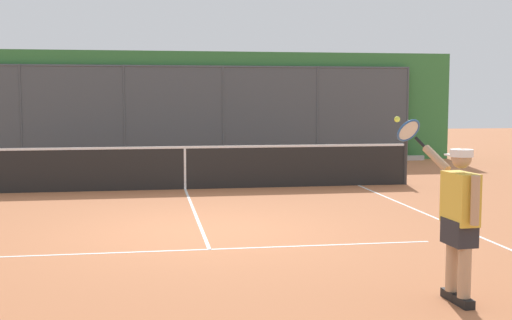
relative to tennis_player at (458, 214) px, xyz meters
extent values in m
plane|color=#B76B42|center=(2.24, -3.94, -0.89)|extent=(60.00, 60.00, 0.00)
cube|color=white|center=(2.24, -2.72, -0.89)|extent=(6.25, 0.05, 0.01)
cube|color=white|center=(-1.77, -3.26, -0.89)|extent=(0.05, 10.85, 0.01)
cube|color=white|center=(2.24, -5.70, -0.89)|extent=(0.05, 5.97, 0.01)
cylinder|color=#474C51|center=(-5.25, -14.48, 0.61)|extent=(0.07, 0.07, 3.00)
cylinder|color=#474C51|center=(-2.26, -14.48, 0.61)|extent=(0.07, 0.07, 3.00)
cylinder|color=#474C51|center=(0.74, -14.48, 0.61)|extent=(0.07, 0.07, 3.00)
cylinder|color=#474C51|center=(3.73, -14.48, 0.61)|extent=(0.07, 0.07, 3.00)
cylinder|color=#474C51|center=(6.73, -14.48, 0.61)|extent=(0.07, 0.07, 3.00)
cylinder|color=#474C51|center=(2.24, -14.48, 2.07)|extent=(14.97, 0.05, 0.05)
cube|color=#474C51|center=(2.24, -14.48, 0.61)|extent=(14.97, 0.02, 3.00)
cube|color=#387A3D|center=(2.24, -15.13, 0.83)|extent=(17.97, 0.90, 3.44)
cube|color=#ADADA8|center=(2.24, -14.30, -0.82)|extent=(15.97, 0.18, 0.15)
cylinder|color=#2D2D2D|center=(-2.90, -8.68, -0.36)|extent=(0.09, 0.09, 1.07)
cube|color=black|center=(2.24, -8.68, -0.44)|extent=(10.19, 0.02, 0.91)
cube|color=white|center=(2.24, -8.68, 0.04)|extent=(10.19, 0.04, 0.05)
cube|color=white|center=(2.24, -8.68, -0.44)|extent=(0.05, 0.04, 0.91)
cube|color=black|center=(-0.01, 0.14, -0.85)|extent=(0.12, 0.27, 0.09)
cylinder|color=tan|center=(-0.01, 0.14, -0.45)|extent=(0.13, 0.13, 0.71)
cube|color=black|center=(0.00, -0.10, -0.85)|extent=(0.12, 0.27, 0.09)
cylinder|color=tan|center=(0.00, -0.10, -0.45)|extent=(0.13, 0.13, 0.71)
cube|color=#28282D|center=(-0.01, 0.02, -0.17)|extent=(0.24, 0.39, 0.26)
cube|color=gold|center=(-0.01, 0.02, 0.16)|extent=(0.23, 0.45, 0.51)
cylinder|color=tan|center=(-0.02, 0.29, 0.18)|extent=(0.08, 0.08, 0.47)
cylinder|color=tan|center=(0.07, -0.39, 0.52)|extent=(0.21, 0.36, 0.27)
sphere|color=tan|center=(-0.01, 0.02, 0.56)|extent=(0.20, 0.20, 0.20)
cylinder|color=white|center=(-0.01, 0.02, 0.61)|extent=(0.24, 0.24, 0.07)
cube|color=white|center=(0.00, -0.09, 0.58)|extent=(0.18, 0.19, 0.02)
cylinder|color=black|center=(0.15, -0.60, 0.67)|extent=(0.09, 0.17, 0.13)
torus|color=#28569E|center=(0.22, -0.78, 0.80)|extent=(0.34, 0.28, 0.26)
cylinder|color=silver|center=(0.22, -0.78, 0.80)|extent=(0.28, 0.22, 0.21)
sphere|color=#D6E042|center=(0.29, -0.95, 0.91)|extent=(0.07, 0.07, 0.07)
camera|label=1|loc=(3.03, 6.18, 1.17)|focal=47.10mm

